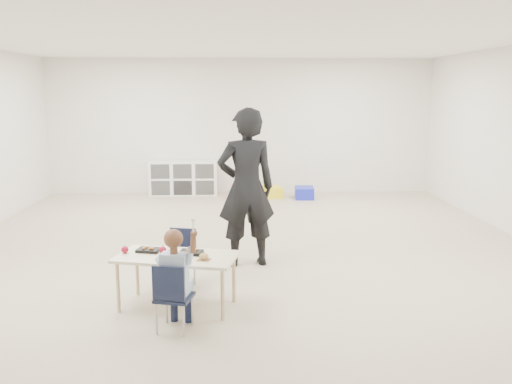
{
  "coord_description": "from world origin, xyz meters",
  "views": [
    {
      "loc": [
        -0.15,
        -6.87,
        2.1
      ],
      "look_at": [
        0.13,
        -0.07,
        0.85
      ],
      "focal_mm": 38.0,
      "sensor_mm": 36.0,
      "label": 1
    }
  ],
  "objects_px": {
    "chair_near": "(174,296)",
    "adult": "(246,188)",
    "child": "(174,276)",
    "table": "(177,281)",
    "cubby_shelf": "(183,178)"
  },
  "relations": [
    {
      "from": "chair_near",
      "to": "adult",
      "type": "relative_size",
      "value": 0.33
    },
    {
      "from": "child",
      "to": "cubby_shelf",
      "type": "distance_m",
      "value": 6.58
    },
    {
      "from": "child",
      "to": "chair_near",
      "type": "bearing_deg",
      "value": 0.0
    },
    {
      "from": "chair_near",
      "to": "child",
      "type": "distance_m",
      "value": 0.18
    },
    {
      "from": "cubby_shelf",
      "to": "adult",
      "type": "relative_size",
      "value": 0.72
    },
    {
      "from": "child",
      "to": "adult",
      "type": "bearing_deg",
      "value": 83.0
    },
    {
      "from": "chair_near",
      "to": "child",
      "type": "relative_size",
      "value": 0.63
    },
    {
      "from": "adult",
      "to": "chair_near",
      "type": "bearing_deg",
      "value": 59.69
    },
    {
      "from": "chair_near",
      "to": "cubby_shelf",
      "type": "height_order",
      "value": "cubby_shelf"
    },
    {
      "from": "table",
      "to": "chair_near",
      "type": "bearing_deg",
      "value": -73.62
    },
    {
      "from": "table",
      "to": "cubby_shelf",
      "type": "relative_size",
      "value": 0.9
    },
    {
      "from": "child",
      "to": "cubby_shelf",
      "type": "relative_size",
      "value": 0.72
    },
    {
      "from": "table",
      "to": "adult",
      "type": "xyz_separation_m",
      "value": [
        0.72,
        1.33,
        0.7
      ]
    },
    {
      "from": "table",
      "to": "chair_near",
      "type": "xyz_separation_m",
      "value": [
        0.03,
        -0.53,
        0.05
      ]
    },
    {
      "from": "chair_near",
      "to": "adult",
      "type": "height_order",
      "value": "adult"
    }
  ]
}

